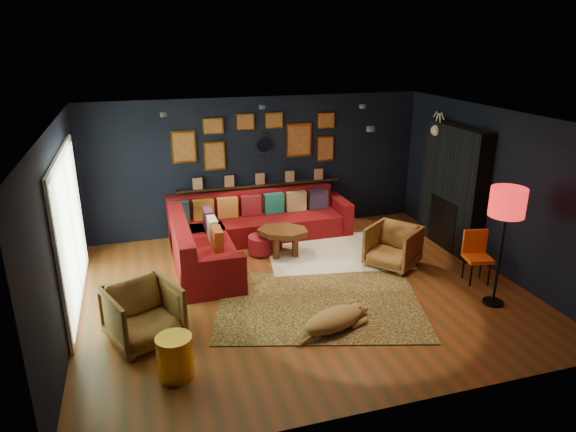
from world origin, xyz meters
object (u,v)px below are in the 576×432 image
object	(u,v)px
armchair_left	(143,311)
dog	(334,316)
orange_chair	(476,252)
pouf	(261,244)
gold_stool	(175,357)
coffee_table	(283,234)
sectional	(239,233)
floor_lamp	(507,207)
armchair_right	(393,245)

from	to	relation	value
armchair_left	dog	size ratio (longest dim) A/B	0.68
armchair_left	orange_chair	distance (m)	5.05
pouf	gold_stool	xyz separation A→B (m)	(-1.76, -3.08, 0.07)
gold_stool	orange_chair	bearing A→B (deg)	13.38
coffee_table	gold_stool	distance (m)	3.61
armchair_left	dog	bearing A→B (deg)	-33.70
coffee_table	orange_chair	xyz separation A→B (m)	(2.62, -1.79, 0.08)
sectional	floor_lamp	distance (m)	4.48
pouf	orange_chair	xyz separation A→B (m)	(2.97, -1.96, 0.30)
orange_chair	floor_lamp	distance (m)	1.25
coffee_table	dog	xyz separation A→B (m)	(-0.05, -2.54, -0.18)
coffee_table	pouf	xyz separation A→B (m)	(-0.35, 0.16, -0.21)
orange_chair	dog	bearing A→B (deg)	-152.73
dog	pouf	bearing A→B (deg)	77.19
floor_lamp	pouf	bearing A→B (deg)	135.89
sectional	armchair_left	xyz separation A→B (m)	(-1.74, -2.54, 0.10)
sectional	coffee_table	bearing A→B (deg)	-34.50
pouf	dog	distance (m)	2.72
gold_stool	floor_lamp	distance (m)	4.72
sectional	armchair_left	distance (m)	3.08
armchair_right	gold_stool	world-z (taller)	armchair_right
sectional	pouf	world-z (taller)	sectional
orange_chair	pouf	bearing A→B (deg)	158.33
coffee_table	gold_stool	size ratio (longest dim) A/B	2.18
coffee_table	armchair_right	size ratio (longest dim) A/B	1.44
gold_stool	floor_lamp	bearing A→B (deg)	4.88
pouf	armchair_left	world-z (taller)	armchair_left
armchair_left	gold_stool	bearing A→B (deg)	-92.62
floor_lamp	dog	bearing A→B (deg)	-179.87
pouf	orange_chair	distance (m)	3.57
armchair_right	orange_chair	world-z (taller)	orange_chair
coffee_table	dog	world-z (taller)	coffee_table
armchair_right	dog	xyz separation A→B (m)	(-1.67, -1.58, -0.18)
dog	gold_stool	bearing A→B (deg)	171.26
armchair_left	gold_stool	world-z (taller)	armchair_left
floor_lamp	sectional	bearing A→B (deg)	136.04
orange_chair	sectional	bearing A→B (deg)	157.27
armchair_left	orange_chair	world-z (taller)	armchair_left
dog	armchair_right	bearing A→B (deg)	24.13
gold_stool	armchair_left	bearing A→B (deg)	109.91
armchair_right	gold_stool	bearing A→B (deg)	-99.56
sectional	coffee_table	distance (m)	0.84
pouf	armchair_left	xyz separation A→B (m)	(-2.07, -2.23, 0.24)
coffee_table	armchair_left	world-z (taller)	armchair_left
orange_chair	dog	size ratio (longest dim) A/B	0.65
sectional	orange_chair	distance (m)	4.01
floor_lamp	armchair_right	bearing A→B (deg)	117.20
gold_stool	floor_lamp	xyz separation A→B (m)	(4.54, 0.39, 1.21)
sectional	coffee_table	world-z (taller)	sectional
coffee_table	sectional	bearing A→B (deg)	145.50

